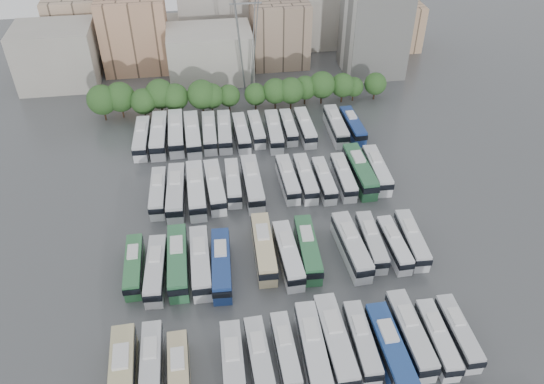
{
  "coord_description": "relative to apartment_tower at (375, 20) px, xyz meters",
  "views": [
    {
      "loc": [
        -9.19,
        -62.86,
        58.41
      ],
      "look_at": [
        1.33,
        7.61,
        3.0
      ],
      "focal_mm": 35.0,
      "sensor_mm": 36.0,
      "label": 1
    }
  ],
  "objects": [
    {
      "name": "bus_r0_s11",
      "position": [
        -19.2,
        -81.2,
        -11.07
      ],
      "size": [
        2.88,
        12.57,
        3.94
      ],
      "rotation": [
        0.0,
        0.0,
        0.01
      ],
      "color": "silver",
      "rests_on": "ground"
    },
    {
      "name": "bus_r1_s7",
      "position": [
        -32.34,
        -64.59,
        -11.08
      ],
      "size": [
        3.14,
        12.52,
        3.9
      ],
      "rotation": [
        0.0,
        0.0,
        0.03
      ],
      "color": "silver",
      "rests_on": "ground"
    },
    {
      "name": "bus_r3_s1",
      "position": [
        -52.25,
        -27.25,
        -10.89
      ],
      "size": [
        3.4,
        13.78,
        4.3
      ],
      "rotation": [
        0.0,
        0.0,
        -0.03
      ],
      "color": "silver",
      "rests_on": "ground"
    },
    {
      "name": "bus_r0_s8",
      "position": [
        -29.13,
        -80.99,
        -10.95
      ],
      "size": [
        3.05,
        13.32,
        4.17
      ],
      "rotation": [
        0.0,
        0.0,
        0.01
      ],
      "color": "silver",
      "rests_on": "ground"
    },
    {
      "name": "apartment_tower",
      "position": [
        0.0,
        0.0,
        0.0
      ],
      "size": [
        14.0,
        14.0,
        26.0
      ],
      "primitive_type": "cube",
      "color": "silver",
      "rests_on": "ground"
    },
    {
      "name": "bus_r2_s5",
      "position": [
        -38.91,
        -44.96,
        -11.25
      ],
      "size": [
        2.79,
        11.46,
        3.57
      ],
      "rotation": [
        0.0,
        0.0,
        -0.03
      ],
      "color": "silver",
      "rests_on": "ground"
    },
    {
      "name": "bus_r2_s9",
      "position": [
        -25.89,
        -45.68,
        -11.17
      ],
      "size": [
        2.6,
        11.9,
        3.73
      ],
      "rotation": [
        0.0,
        0.0,
        0.0
      ],
      "color": "silver",
      "rests_on": "ground"
    },
    {
      "name": "bus_r3_s4",
      "position": [
        -42.14,
        -27.48,
        -11.1
      ],
      "size": [
        2.9,
        12.38,
        3.87
      ],
      "rotation": [
        0.0,
        0.0,
        -0.02
      ],
      "color": "silver",
      "rests_on": "ground"
    },
    {
      "name": "bus_r1_s12",
      "position": [
        -15.66,
        -64.53,
        -11.33
      ],
      "size": [
        2.61,
        10.9,
        3.4
      ],
      "rotation": [
        0.0,
        0.0,
        0.02
      ],
      "color": "silver",
      "rests_on": "ground"
    },
    {
      "name": "bus_r0_s10",
      "position": [
        -22.57,
        -83.34,
        -10.99
      ],
      "size": [
        3.06,
        13.11,
        4.1
      ],
      "rotation": [
        0.0,
        0.0,
        0.02
      ],
      "color": "navy",
      "rests_on": "ground"
    },
    {
      "name": "bus_r2_s8",
      "position": [
        -29.05,
        -45.39,
        -11.2
      ],
      "size": [
        2.81,
        11.77,
        3.67
      ],
      "rotation": [
        0.0,
        0.0,
        0.02
      ],
      "color": "silver",
      "rests_on": "ground"
    },
    {
      "name": "electricity_pylon",
      "position": [
        -32.0,
        -8.0,
        5.66
      ],
      "size": [
        9.0,
        6.91,
        33.83
      ],
      "color": "slate",
      "rests_on": "ground"
    },
    {
      "name": "bus_r2_s13",
      "position": [
        -12.39,
        -45.16,
        -11.1
      ],
      "size": [
        3.06,
        12.4,
        3.87
      ],
      "rotation": [
        0.0,
        0.0,
        -0.03
      ],
      "color": "silver",
      "rests_on": "ground"
    },
    {
      "name": "bus_r1_s8",
      "position": [
        -29.13,
        -63.76,
        -11.08
      ],
      "size": [
        3.29,
        12.58,
        3.91
      ],
      "rotation": [
        0.0,
        0.0,
        -0.05
      ],
      "color": "#2E6B41",
      "rests_on": "ground"
    },
    {
      "name": "bus_r1_s1",
      "position": [
        -52.01,
        -64.74,
        -11.15
      ],
      "size": [
        3.24,
        12.16,
        3.78
      ],
      "rotation": [
        0.0,
        0.0,
        -0.05
      ],
      "color": "silver",
      "rests_on": "ground"
    },
    {
      "name": "bus_r2_s12",
      "position": [
        -15.68,
        -45.28,
        -10.89
      ],
      "size": [
        3.22,
        13.72,
        4.29
      ],
      "rotation": [
        0.0,
        0.0,
        0.02
      ],
      "color": "#2D6A41",
      "rests_on": "ground"
    },
    {
      "name": "bus_r3_s12",
      "position": [
        -16.07,
        -28.81,
        -11.05
      ],
      "size": [
        2.92,
        12.68,
        3.97
      ],
      "rotation": [
        0.0,
        0.0,
        -0.01
      ],
      "color": "silver",
      "rests_on": "ground"
    },
    {
      "name": "bus_r3_s2",
      "position": [
        -48.84,
        -26.88,
        -10.91
      ],
      "size": [
        3.03,
        13.6,
        4.26
      ],
      "rotation": [
        0.0,
        0.0,
        0.01
      ],
      "color": "silver",
      "rests_on": "ground"
    },
    {
      "name": "bus_r3_s6",
      "position": [
        -35.69,
        -28.39,
        -11.19
      ],
      "size": [
        2.83,
        11.82,
        3.69
      ],
      "rotation": [
        0.0,
        0.0,
        0.02
      ],
      "color": "silver",
      "rests_on": "ground"
    },
    {
      "name": "bus_r0_s6",
      "position": [
        -35.56,
        -81.34,
        -11.33
      ],
      "size": [
        2.51,
        10.88,
        3.4
      ],
      "rotation": [
        0.0,
        0.0,
        0.01
      ],
      "color": "silver",
      "rests_on": "ground"
    },
    {
      "name": "bus_r0_s7",
      "position": [
        -32.13,
        -81.5,
        -11.04
      ],
      "size": [
        3.11,
        12.78,
        3.99
      ],
      "rotation": [
        0.0,
        0.0,
        -0.03
      ],
      "color": "silver",
      "rests_on": "ground"
    },
    {
      "name": "bus_r3_s7",
      "position": [
        -32.48,
        -27.22,
        -11.3
      ],
      "size": [
        2.61,
        11.1,
        3.47
      ],
      "rotation": [
        0.0,
        0.0,
        0.02
      ],
      "color": "silver",
      "rests_on": "ground"
    },
    {
      "name": "bus_r2_s1",
      "position": [
        -52.07,
        -46.02,
        -11.2
      ],
      "size": [
        2.89,
        11.76,
        3.67
      ],
      "rotation": [
        0.0,
        0.0,
        -0.03
      ],
      "color": "silver",
      "rests_on": "ground"
    },
    {
      "name": "bus_r2_s3",
      "position": [
        -45.48,
        -46.56,
        -10.93
      ],
      "size": [
        3.13,
        13.5,
        4.22
      ],
      "rotation": [
        0.0,
        0.0,
        0.01
      ],
      "color": "white",
      "rests_on": "ground"
    },
    {
      "name": "bus_r1_s3",
      "position": [
        -45.48,
        -64.23,
        -11.02
      ],
      "size": [
        2.85,
        12.87,
        4.04
      ],
      "rotation": [
        0.0,
        0.0,
        0.0
      ],
      "color": "silver",
      "rests_on": "ground"
    },
    {
      "name": "bus_r1_s11",
      "position": [
        -19.0,
        -63.5,
        -11.22
      ],
      "size": [
        2.9,
        11.62,
        3.62
      ],
      "rotation": [
        0.0,
        0.0,
        -0.03
      ],
      "color": "silver",
      "rests_on": "ground"
    },
    {
      "name": "bus_r0_s9",
      "position": [
        -25.7,
        -81.33,
        -11.25
      ],
      "size": [
        2.7,
        11.41,
        3.57
      ],
      "rotation": [
        0.0,
        0.0,
        -0.02
      ],
      "color": "silver",
      "rests_on": "ground"
    },
    {
      "name": "bus_r1_s13",
      "position": [
        -12.6,
        -63.95,
        -11.24
      ],
      "size": [
        3.01,
        11.54,
        3.59
      ],
      "rotation": [
        0.0,
        0.0,
        -0.05
      ],
      "color": "silver",
      "rests_on": "ground"
    },
    {
      "name": "bus_r0_s12",
      "position": [
        -15.91,
        -82.26,
        -11.3
      ],
      "size": [
        2.68,
        11.11,
        3.47
      ],
      "rotation": [
        0.0,
        0.0,
        -0.02
      ],
      "color": "silver",
      "rests_on": "ground"
    },
    {
      "name": "tree_line",
      "position": [
        -37.58,
        -15.89,
        -8.53
      ],
      "size": [
        66.16,
        7.91,
        8.19
      ],
      "color": "black",
      "rests_on": "ground"
    },
    {
      "name": "bus_r0_s4",
      "position": [
        -42.28,
        -82.9,
        -11.1
      ],
      "size": [
        2.92,
        12.41,
        3.88
      ],
      "rotation": [
        0.0,
        0.0,
        -0.02
      ],
      "color": "silver",
      "rests_on": "ground"
    },
    {
      "name": "bus_r3_s8",
      "position": [
        -29.05,
        -28.97,
        -11.07
      ],
      "size": [
        3.2,
        12.6,
        3.92
      ],
      "rotation": [
        0.0,
        0.0,
        -0.04
      ],
      "color": "silver",
      "rests_on": "ground"
    },
    {
      "name": "bus_r1_s2",
      "position": [
        -48.8,
        -63.7,
        -10.95
      ],
      "size": [
        2.92,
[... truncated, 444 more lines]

